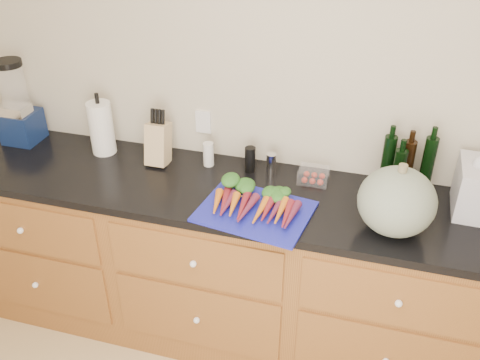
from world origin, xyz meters
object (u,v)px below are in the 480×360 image
(blender_appliance, at_px, (17,107))
(tomato_box, at_px, (314,175))
(paper_towel, at_px, (101,128))
(carrots, at_px, (257,201))
(squash, at_px, (397,202))
(knife_block, at_px, (158,144))
(cutting_board, at_px, (255,211))

(blender_appliance, distance_m, tomato_box, 1.61)
(paper_towel, relative_size, tomato_box, 1.96)
(carrots, bearing_deg, squash, 0.13)
(blender_appliance, distance_m, knife_block, 0.81)
(cutting_board, height_order, blender_appliance, blender_appliance)
(squash, bearing_deg, blender_appliance, 171.98)
(cutting_board, distance_m, squash, 0.61)
(carrots, height_order, tomato_box, carrots)
(cutting_board, bearing_deg, tomato_box, 57.93)
(squash, relative_size, knife_block, 1.51)
(knife_block, relative_size, tomato_box, 1.49)
(squash, xyz_separation_m, knife_block, (-1.17, 0.26, -0.04))
(cutting_board, bearing_deg, paper_towel, 160.52)
(carrots, bearing_deg, knife_block, 155.73)
(squash, relative_size, blender_appliance, 0.70)
(blender_appliance, bearing_deg, tomato_box, 0.45)
(knife_block, xyz_separation_m, tomato_box, (0.79, 0.03, -0.07))
(blender_appliance, bearing_deg, squash, -8.02)
(paper_towel, relative_size, knife_block, 1.32)
(squash, bearing_deg, carrots, -179.87)
(tomato_box, bearing_deg, knife_block, -177.82)
(blender_appliance, bearing_deg, carrots, -11.39)
(cutting_board, xyz_separation_m, squash, (0.59, 0.04, 0.14))
(knife_block, height_order, tomato_box, knife_block)
(cutting_board, xyz_separation_m, blender_appliance, (-1.39, 0.32, 0.19))
(carrots, xyz_separation_m, tomato_box, (0.21, 0.29, -0.00))
(carrots, distance_m, squash, 0.60)
(cutting_board, distance_m, carrots, 0.05)
(cutting_board, xyz_separation_m, carrots, (0.00, 0.04, 0.03))
(cutting_board, relative_size, blender_appliance, 1.05)
(cutting_board, distance_m, tomato_box, 0.39)
(squash, height_order, blender_appliance, blender_appliance)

